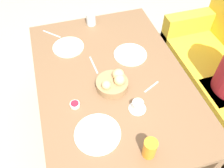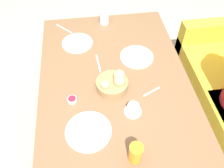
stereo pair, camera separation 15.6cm
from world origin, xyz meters
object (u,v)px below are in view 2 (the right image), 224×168
Objects in this scene: plate_near_left at (77,43)px; coffee_cup at (133,109)px; plate_near_right at (88,131)px; water_tumbler at (104,17)px; knife_silver at (64,29)px; jam_bowl_berry at (72,100)px; bread_basket at (114,82)px; spoon_coffee at (152,92)px; plate_far_center at (137,57)px; juice_glass at (136,153)px; fork_silver at (98,63)px.

plate_near_left is 0.76m from coffee_cup.
coffee_cup reaches higher than plate_near_right.
plate_near_right is at bearing -11.54° from water_tumbler.
coffee_cup reaches higher than plate_near_left.
water_tumbler is 0.78× the size of knife_silver.
bread_basket is at bearing 106.57° from jam_bowl_berry.
coffee_cup is at bearing -48.07° from spoon_coffee.
jam_bowl_berry is (0.56, -0.06, 0.01)m from plate_near_left.
bread_basket reaches higher than coffee_cup.
bread_basket is at bearing -157.53° from coffee_cup.
bread_basket is 2.00× the size of water_tumbler.
bread_basket is at bearing -1.61° from water_tumbler.
plate_far_center is 1.82× the size of knife_silver.
water_tumbler is (-0.24, 0.24, 0.05)m from plate_near_left.
plate_far_center is 4.08× the size of jam_bowl_berry.
juice_glass is at bearing 4.92° from bread_basket.
bread_basket is 0.26m from spoon_coffee.
plate_far_center reaches higher than fork_silver.
plate_near_right is 1.50× the size of fork_silver.
jam_bowl_berry is (0.80, -0.30, -0.04)m from water_tumbler.
bread_basket is at bearing 25.00° from plate_near_left.
plate_far_center is 1.97× the size of spoon_coffee.
knife_silver is at bearing -153.34° from plate_near_left.
water_tumbler is 0.86m from jam_bowl_berry.
fork_silver is at bearing -11.60° from water_tumbler.
plate_far_center is 0.79m from juice_glass.
plate_near_left is 0.23m from knife_silver.
jam_bowl_berry is at bearing -20.32° from water_tumbler.
plate_near_right is 2.49× the size of coffee_cup.
plate_near_left is at bearing -116.76° from plate_far_center.
fork_silver is 1.42× the size of spoon_coffee.
juice_glass reaches higher than knife_silver.
coffee_cup reaches higher than fork_silver.
plate_near_left is 0.35m from water_tumbler.
bread_basket reaches higher than fork_silver.
jam_bowl_berry is (-0.23, -0.09, 0.01)m from plate_near_right.
coffee_cup is 0.39m from jam_bowl_berry.
plate_near_right reaches higher than knife_silver.
plate_near_right and plate_far_center have the same top height.
plate_far_center is at bearing 140.65° from bread_basket.
jam_bowl_berry reaches higher than knife_silver.
bread_basket is 0.72m from water_tumbler.
bread_basket is at bearing -39.35° from plate_far_center.
plate_near_left is 1.02m from juice_glass.
fork_silver is at bearing 30.54° from plate_near_left.
plate_near_left reaches higher than knife_silver.
water_tumbler is (-0.46, -0.19, 0.05)m from plate_far_center.
coffee_cup is at bearing 69.99° from jam_bowl_berry.
water_tumbler is at bearing -178.91° from juice_glass.
juice_glass is at bearing 1.09° from water_tumbler.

